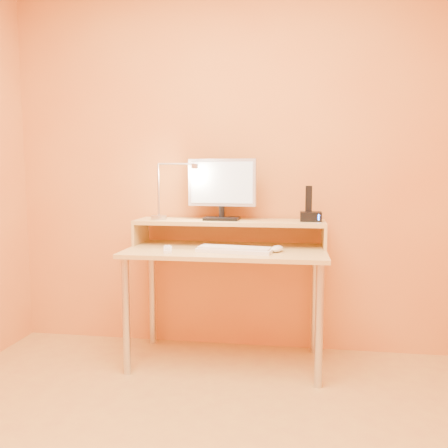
% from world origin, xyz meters
% --- Properties ---
extents(wall_back, '(3.00, 0.04, 2.50)m').
position_xyz_m(wall_back, '(0.00, 1.50, 1.25)').
color(wall_back, '#DB8F40').
rests_on(wall_back, floor).
extents(desk_leg_fl, '(0.04, 0.04, 0.69)m').
position_xyz_m(desk_leg_fl, '(-0.55, 0.93, 0.35)').
color(desk_leg_fl, '#BABBC2').
rests_on(desk_leg_fl, floor).
extents(desk_leg_fr, '(0.04, 0.04, 0.69)m').
position_xyz_m(desk_leg_fr, '(0.55, 0.93, 0.35)').
color(desk_leg_fr, '#BABBC2').
rests_on(desk_leg_fr, floor).
extents(desk_leg_bl, '(0.04, 0.04, 0.69)m').
position_xyz_m(desk_leg_bl, '(-0.55, 1.43, 0.35)').
color(desk_leg_bl, '#BABBC2').
rests_on(desk_leg_bl, floor).
extents(desk_leg_br, '(0.04, 0.04, 0.69)m').
position_xyz_m(desk_leg_br, '(0.55, 1.43, 0.35)').
color(desk_leg_br, '#BABBC2').
rests_on(desk_leg_br, floor).
extents(desk_lower, '(1.20, 0.60, 0.02)m').
position_xyz_m(desk_lower, '(0.00, 1.18, 0.71)').
color(desk_lower, '#D6B361').
rests_on(desk_lower, floor).
extents(shelf_riser_left, '(0.02, 0.30, 0.14)m').
position_xyz_m(shelf_riser_left, '(-0.59, 1.33, 0.79)').
color(shelf_riser_left, '#D6B361').
rests_on(shelf_riser_left, desk_lower).
extents(shelf_riser_right, '(0.02, 0.30, 0.14)m').
position_xyz_m(shelf_riser_right, '(0.59, 1.33, 0.79)').
color(shelf_riser_right, '#D6B361').
rests_on(shelf_riser_right, desk_lower).
extents(desk_shelf, '(1.20, 0.30, 0.02)m').
position_xyz_m(desk_shelf, '(0.00, 1.33, 0.87)').
color(desk_shelf, '#D6B361').
rests_on(desk_shelf, desk_lower).
extents(monitor_foot, '(0.22, 0.16, 0.02)m').
position_xyz_m(monitor_foot, '(-0.05, 1.33, 0.89)').
color(monitor_foot, black).
rests_on(monitor_foot, desk_shelf).
extents(monitor_neck, '(0.04, 0.04, 0.07)m').
position_xyz_m(monitor_neck, '(-0.05, 1.33, 0.93)').
color(monitor_neck, black).
rests_on(monitor_neck, monitor_foot).
extents(monitor_panel, '(0.44, 0.08, 0.30)m').
position_xyz_m(monitor_panel, '(-0.05, 1.34, 1.12)').
color(monitor_panel, '#B2B2BC').
rests_on(monitor_panel, monitor_neck).
extents(monitor_back, '(0.39, 0.05, 0.25)m').
position_xyz_m(monitor_back, '(-0.05, 1.36, 1.12)').
color(monitor_back, black).
rests_on(monitor_back, monitor_panel).
extents(monitor_screen, '(0.40, 0.04, 0.26)m').
position_xyz_m(monitor_screen, '(-0.05, 1.32, 1.12)').
color(monitor_screen, silver).
rests_on(monitor_screen, monitor_panel).
extents(lamp_base, '(0.10, 0.10, 0.02)m').
position_xyz_m(lamp_base, '(-0.46, 1.30, 0.89)').
color(lamp_base, '#BABBC2').
rests_on(lamp_base, desk_shelf).
extents(lamp_post, '(0.01, 0.01, 0.33)m').
position_xyz_m(lamp_post, '(-0.46, 1.30, 1.07)').
color(lamp_post, '#BABBC2').
rests_on(lamp_post, lamp_base).
extents(lamp_arm, '(0.24, 0.01, 0.01)m').
position_xyz_m(lamp_arm, '(-0.34, 1.30, 1.24)').
color(lamp_arm, '#BABBC2').
rests_on(lamp_arm, lamp_post).
extents(lamp_head, '(0.04, 0.04, 0.03)m').
position_xyz_m(lamp_head, '(-0.22, 1.30, 1.22)').
color(lamp_head, '#BABBC2').
rests_on(lamp_head, lamp_arm).
extents(lamp_bulb, '(0.03, 0.03, 0.00)m').
position_xyz_m(lamp_bulb, '(-0.22, 1.30, 1.20)').
color(lamp_bulb, '#FFEAC6').
rests_on(lamp_bulb, lamp_head).
extents(phone_dock, '(0.13, 0.10, 0.06)m').
position_xyz_m(phone_dock, '(0.51, 1.33, 0.91)').
color(phone_dock, black).
rests_on(phone_dock, desk_shelf).
extents(phone_handset, '(0.04, 0.03, 0.16)m').
position_xyz_m(phone_handset, '(0.49, 1.33, 1.02)').
color(phone_handset, black).
rests_on(phone_handset, phone_dock).
extents(phone_led, '(0.01, 0.00, 0.04)m').
position_xyz_m(phone_led, '(0.55, 1.28, 0.91)').
color(phone_led, '#3081FF').
rests_on(phone_led, phone_dock).
extents(keyboard, '(0.45, 0.20, 0.02)m').
position_xyz_m(keyboard, '(0.07, 1.07, 0.73)').
color(keyboard, white).
rests_on(keyboard, desk_lower).
extents(mouse, '(0.10, 0.13, 0.04)m').
position_xyz_m(mouse, '(0.31, 1.11, 0.74)').
color(mouse, silver).
rests_on(mouse, desk_lower).
extents(remote_control, '(0.09, 0.18, 0.02)m').
position_xyz_m(remote_control, '(-0.33, 1.05, 0.73)').
color(remote_control, white).
rests_on(remote_control, desk_lower).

